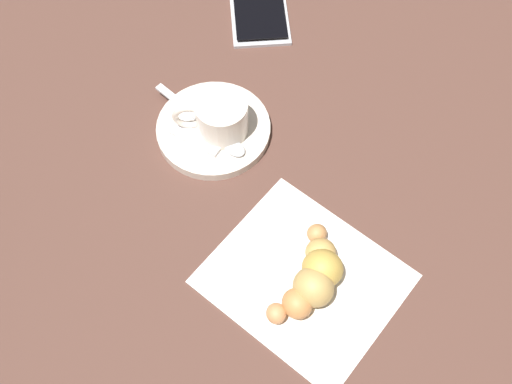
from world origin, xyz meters
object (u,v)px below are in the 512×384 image
(teaspoon, at_px, (213,131))
(napkin, at_px, (304,278))
(saucer, at_px, (214,129))
(croissant, at_px, (314,277))
(cell_phone, at_px, (259,7))
(espresso_cup, at_px, (220,117))
(sugar_packet, at_px, (196,137))

(teaspoon, distance_m, napkin, 0.20)
(saucer, bearing_deg, croissant, -8.51)
(teaspoon, distance_m, cell_phone, 0.21)
(espresso_cup, distance_m, croissant, 0.21)
(teaspoon, xyz_separation_m, napkin, (0.20, -0.03, -0.01))
(croissant, bearing_deg, napkin, -162.65)
(espresso_cup, relative_size, sugar_packet, 1.18)
(saucer, height_order, espresso_cup, espresso_cup)
(croissant, distance_m, cell_phone, 0.39)
(espresso_cup, distance_m, napkin, 0.20)
(napkin, height_order, croissant, croissant)
(teaspoon, relative_size, napkin, 0.78)
(espresso_cup, xyz_separation_m, teaspoon, (-0.00, -0.01, -0.02))
(saucer, relative_size, cell_phone, 0.87)
(teaspoon, height_order, sugar_packet, teaspoon)
(espresso_cup, height_order, cell_phone, espresso_cup)
(sugar_packet, xyz_separation_m, croissant, (0.21, -0.01, 0.01))
(teaspoon, relative_size, sugar_packet, 2.23)
(saucer, relative_size, croissant, 1.16)
(saucer, relative_size, napkin, 0.72)
(teaspoon, height_order, croissant, croissant)
(espresso_cup, xyz_separation_m, croissant, (0.21, -0.04, -0.01))
(sugar_packet, xyz_separation_m, napkin, (0.20, -0.01, -0.01))
(saucer, relative_size, teaspoon, 0.92)
(teaspoon, bearing_deg, croissant, -7.24)
(sugar_packet, distance_m, napkin, 0.20)
(croissant, height_order, cell_phone, croissant)
(espresso_cup, relative_size, croissant, 0.67)
(sugar_packet, bearing_deg, croissant, -22.54)
(napkin, distance_m, croissant, 0.02)
(teaspoon, distance_m, croissant, 0.21)
(teaspoon, relative_size, croissant, 1.26)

